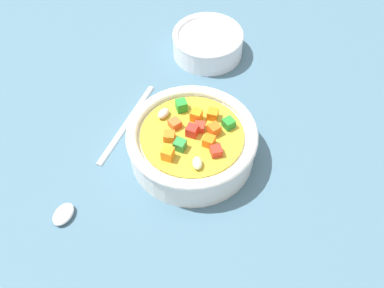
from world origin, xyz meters
The scene contains 4 objects.
ground_plane centered at (0.00, 0.00, -1.00)cm, with size 140.00×140.00×2.00cm, color #42667A.
soup_bowl_main centered at (0.00, 0.00, 2.67)cm, with size 16.08×16.08×5.69cm.
spoon centered at (-2.67, 10.83, 0.45)cm, with size 24.13×5.93×1.02cm.
side_bowl_small centered at (19.77, 1.91, 2.02)cm, with size 10.70×10.70×3.91cm.
Camera 1 is at (-33.06, -7.31, 45.80)cm, focal length 41.59 mm.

